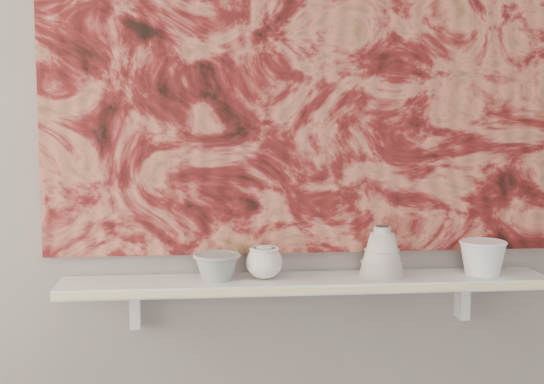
{
  "coord_description": "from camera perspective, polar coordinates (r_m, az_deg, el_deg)",
  "views": [
    {
      "loc": [
        -0.31,
        -0.61,
        1.41
      ],
      "look_at": [
        -0.1,
        1.49,
        1.18
      ],
      "focal_mm": 50.0,
      "sensor_mm": 36.0,
      "label": 1
    }
  ],
  "objects": [
    {
      "name": "wall_back",
      "position": [
        2.23,
        2.25,
        4.65
      ],
      "size": [
        3.6,
        0.0,
        3.6
      ],
      "primitive_type": "plane",
      "rotation": [
        1.57,
        0.0,
        0.0
      ],
      "color": "gray",
      "rests_on": "floor"
    },
    {
      "name": "shelf",
      "position": [
        2.19,
        2.54,
        -6.86
      ],
      "size": [
        1.4,
        0.18,
        0.03
      ],
      "primitive_type": "cube",
      "color": "white",
      "rests_on": "wall_back"
    },
    {
      "name": "shelf_stripe",
      "position": [
        2.1,
        2.91,
        -7.43
      ],
      "size": [
        1.4,
        0.01,
        0.02
      ],
      "primitive_type": "cube",
      "color": "#FAEEA7",
      "rests_on": "shelf"
    },
    {
      "name": "bracket_left",
      "position": [
        2.26,
        -10.24,
        -8.51
      ],
      "size": [
        0.03,
        0.06,
        0.12
      ],
      "primitive_type": "cube",
      "color": "white",
      "rests_on": "wall_back"
    },
    {
      "name": "bracket_right",
      "position": [
        2.39,
        14.13,
        -7.8
      ],
      "size": [
        0.03,
        0.06,
        0.12
      ],
      "primitive_type": "cube",
      "color": "white",
      "rests_on": "wall_back"
    },
    {
      "name": "painting",
      "position": [
        2.22,
        2.32,
        9.55
      ],
      "size": [
        1.5,
        0.02,
        1.1
      ],
      "primitive_type": "cube",
      "color": "maroon",
      "rests_on": "wall_back"
    },
    {
      "name": "house_motif",
      "position": [
        2.32,
        13.43,
        1.62
      ],
      "size": [
        0.09,
        0.0,
        0.08
      ],
      "primitive_type": "cube",
      "color": "black",
      "rests_on": "painting"
    },
    {
      "name": "bowl_grey",
      "position": [
        2.16,
        -4.17,
        -5.6
      ],
      "size": [
        0.14,
        0.14,
        0.08
      ],
      "primitive_type": null,
      "rotation": [
        0.0,
        0.0,
        -0.07
      ],
      "color": "gray",
      "rests_on": "shelf"
    },
    {
      "name": "cup_cream",
      "position": [
        2.17,
        -0.58,
        -5.32
      ],
      "size": [
        0.11,
        0.11,
        0.1
      ],
      "primitive_type": null,
      "rotation": [
        0.0,
        0.0,
        0.07
      ],
      "color": "white",
      "rests_on": "shelf"
    },
    {
      "name": "bell_vessel",
      "position": [
        2.22,
        8.28,
        -4.44
      ],
      "size": [
        0.14,
        0.14,
        0.15
      ],
      "primitive_type": null,
      "rotation": [
        0.0,
        0.0,
        0.02
      ],
      "color": "beige",
      "rests_on": "shelf"
    },
    {
      "name": "bowl_white",
      "position": [
        2.31,
        15.58,
        -4.75
      ],
      "size": [
        0.16,
        0.16,
        0.1
      ],
      "primitive_type": null,
      "rotation": [
        0.0,
        0.0,
        -0.18
      ],
      "color": "white",
      "rests_on": "shelf"
    }
  ]
}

